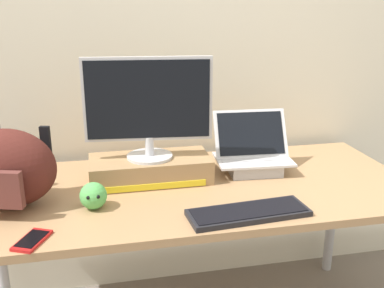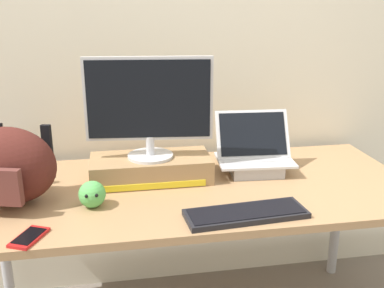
% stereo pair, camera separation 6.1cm
% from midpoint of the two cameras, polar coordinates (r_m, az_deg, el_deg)
% --- Properties ---
extents(back_wall, '(7.00, 0.10, 2.60)m').
position_cam_midpoint_polar(back_wall, '(2.22, -3.62, 13.68)').
color(back_wall, silver).
rests_on(back_wall, ground).
extents(desk, '(1.83, 0.81, 0.73)m').
position_cam_midpoint_polar(desk, '(1.89, -0.94, -7.08)').
color(desk, '#A87F56').
rests_on(desk, ground).
extents(toner_box_yellow, '(0.50, 0.23, 0.10)m').
position_cam_midpoint_polar(toner_box_yellow, '(1.91, -6.20, -3.13)').
color(toner_box_yellow, '#9E7A51').
rests_on(toner_box_yellow, desk).
extents(desktop_monitor, '(0.52, 0.19, 0.42)m').
position_cam_midpoint_polar(desktop_monitor, '(1.83, -6.48, 4.72)').
color(desktop_monitor, silver).
rests_on(desktop_monitor, toner_box_yellow).
extents(open_laptop, '(0.34, 0.25, 0.26)m').
position_cam_midpoint_polar(open_laptop, '(2.02, 6.75, -1.86)').
color(open_laptop, '#ADADB2').
rests_on(open_laptop, desk).
extents(external_keyboard, '(0.44, 0.18, 0.02)m').
position_cam_midpoint_polar(external_keyboard, '(1.63, 6.02, -8.59)').
color(external_keyboard, black).
rests_on(external_keyboard, desk).
extents(messenger_backpack, '(0.41, 0.33, 0.29)m').
position_cam_midpoint_polar(messenger_backpack, '(1.79, -23.09, -2.85)').
color(messenger_backpack, '#4C1E19').
rests_on(messenger_backpack, desk).
extents(coffee_mug, '(0.12, 0.08, 0.10)m').
position_cam_midpoint_polar(coffee_mug, '(2.13, -22.50, -2.14)').
color(coffee_mug, '#2D4C93').
rests_on(coffee_mug, desk).
extents(cell_phone, '(0.12, 0.15, 0.01)m').
position_cam_midpoint_polar(cell_phone, '(1.55, -20.55, -11.26)').
color(cell_phone, red).
rests_on(cell_phone, desk).
extents(plush_toy, '(0.10, 0.10, 0.10)m').
position_cam_midpoint_polar(plush_toy, '(1.70, -13.32, -6.35)').
color(plush_toy, '#56B256').
rests_on(plush_toy, desk).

